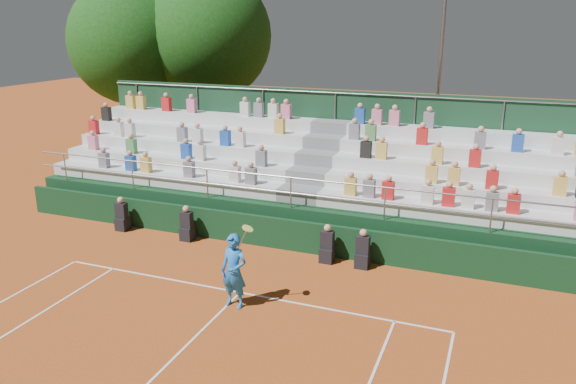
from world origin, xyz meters
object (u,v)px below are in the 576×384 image
at_px(tree_west, 132,42).
at_px(floodlight_mast, 439,74).
at_px(tree_east, 207,36).
at_px(tennis_player, 234,271).

distance_m(tree_west, floodlight_mast, 15.08).
bearing_deg(tree_east, tree_west, -157.35).
xyz_separation_m(tennis_player, tree_east, (-8.44, 14.21, 5.21)).
height_order(tennis_player, tree_west, tree_west).
xyz_separation_m(tree_east, floodlight_mast, (11.58, -1.32, -1.37)).
relative_size(tennis_player, tree_east, 0.24).
bearing_deg(tennis_player, floodlight_mast, 76.31).
bearing_deg(floodlight_mast, tennis_player, -103.69).
bearing_deg(tree_west, tennis_player, -47.03).
distance_m(tree_east, floodlight_mast, 11.74).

